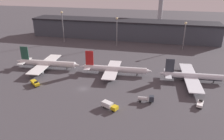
{
  "coord_description": "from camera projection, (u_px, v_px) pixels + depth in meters",
  "views": [
    {
      "loc": [
        35.47,
        -89.48,
        50.12
      ],
      "look_at": [
        11.57,
        12.54,
        6.0
      ],
      "focal_mm": 35.0,
      "sensor_mm": 36.0,
      "label": 1
    }
  ],
  "objects": [
    {
      "name": "control_tower",
      "position": [
        161.0,
        6.0,
        221.05
      ],
      "size": [
        9.0,
        9.0,
        42.19
      ],
      "color": "#99999E",
      "rests_on": "ground"
    },
    {
      "name": "service_vehicle_1",
      "position": [
        146.0,
        99.0,
        94.99
      ],
      "size": [
        6.99,
        2.46,
        3.21
      ],
      "rotation": [
        0.0,
        0.0,
        0.07
      ],
      "color": "#282D38",
      "rests_on": "ground"
    },
    {
      "name": "airplane_1",
      "position": [
        114.0,
        69.0,
        122.71
      ],
      "size": [
        41.7,
        28.33,
        12.92
      ],
      "rotation": [
        0.0,
        0.0,
        0.07
      ],
      "color": "silver",
      "rests_on": "ground"
    },
    {
      "name": "terminal_building",
      "position": [
        122.0,
        29.0,
        194.41
      ],
      "size": [
        163.53,
        21.92,
        16.5
      ],
      "color": "#3D424C",
      "rests_on": "ground"
    },
    {
      "name": "airplane_2",
      "position": [
        192.0,
        76.0,
        113.97
      ],
      "size": [
        36.23,
        37.46,
        11.73
      ],
      "rotation": [
        0.0,
        0.0,
        0.07
      ],
      "color": "silver",
      "rests_on": "ground"
    },
    {
      "name": "service_vehicle_3",
      "position": [
        109.0,
        105.0,
        90.27
      ],
      "size": [
        7.58,
        5.37,
        2.77
      ],
      "rotation": [
        0.0,
        0.0,
        -0.44
      ],
      "color": "gold",
      "rests_on": "ground"
    },
    {
      "name": "airplane_0",
      "position": [
        47.0,
        63.0,
        130.63
      ],
      "size": [
        40.53,
        33.51,
        12.84
      ],
      "rotation": [
        0.0,
        0.0,
        0.07
      ],
      "color": "white",
      "rests_on": "ground"
    },
    {
      "name": "lamp_post_0",
      "position": [
        63.0,
        23.0,
        179.64
      ],
      "size": [
        1.8,
        1.8,
        25.64
      ],
      "color": "slate",
      "rests_on": "ground"
    },
    {
      "name": "lamp_post_1",
      "position": [
        117.0,
        28.0,
        170.69
      ],
      "size": [
        1.8,
        1.8,
        22.52
      ],
      "color": "slate",
      "rests_on": "ground"
    },
    {
      "name": "lamp_post_2",
      "position": [
        185.0,
        32.0,
        160.29
      ],
      "size": [
        1.8,
        1.8,
        21.04
      ],
      "color": "slate",
      "rests_on": "ground"
    },
    {
      "name": "service_vehicle_0",
      "position": [
        200.0,
        104.0,
        92.0
      ],
      "size": [
        3.49,
        5.41,
        2.63
      ],
      "rotation": [
        0.0,
        0.0,
        1.31
      ],
      "color": "white",
      "rests_on": "ground"
    },
    {
      "name": "service_vehicle_2",
      "position": [
        35.0,
        83.0,
        110.32
      ],
      "size": [
        6.95,
        6.21,
        2.73
      ],
      "rotation": [
        0.0,
        0.0,
        -0.67
      ],
      "color": "gold",
      "rests_on": "ground"
    },
    {
      "name": "ground",
      "position": [
        83.0,
        89.0,
        107.2
      ],
      "size": [
        600.0,
        600.0,
        0.0
      ],
      "primitive_type": "plane",
      "color": "#423F44"
    }
  ]
}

